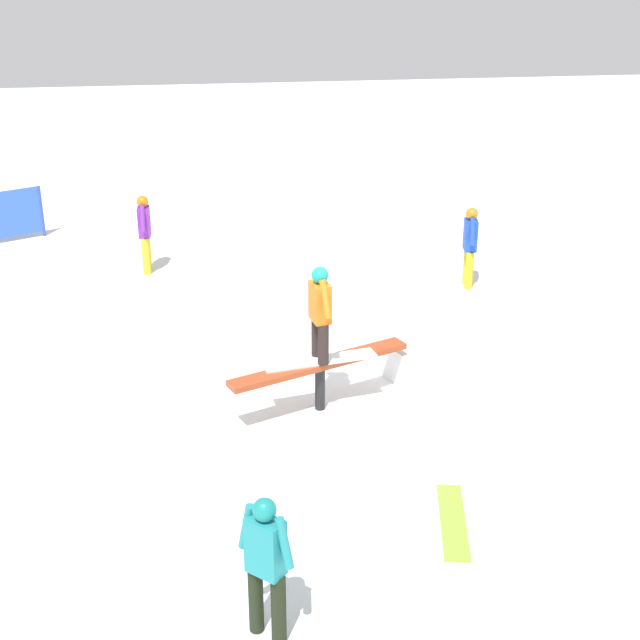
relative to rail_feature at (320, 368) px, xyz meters
name	(u,v)px	position (x,y,z in m)	size (l,w,h in m)	color
ground_plane	(320,408)	(0.00, 0.00, -0.61)	(60.00, 60.00, 0.00)	white
rail_feature	(320,368)	(0.00, 0.00, 0.00)	(2.55, 1.27, 0.71)	black
snow_kicker_ramp	(448,356)	(-2.03, -0.84, -0.36)	(1.80, 1.50, 0.51)	white
main_rider_on_rail	(320,316)	(0.00, 0.00, 0.75)	(1.58, 0.76, 1.34)	silver
bystander_purple	(145,230)	(2.50, -5.86, 0.23)	(0.23, 0.65, 1.50)	yellow
bystander_teal	(266,561)	(1.09, 4.19, 0.22)	(0.50, 0.47, 1.49)	black
bystander_blue	(470,243)	(-3.36, -4.24, 0.22)	(0.27, 0.67, 1.49)	yellow
loose_snowboard_lime	(453,521)	(-1.08, 2.76, -0.60)	(1.39, 0.28, 0.02)	#94D13A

